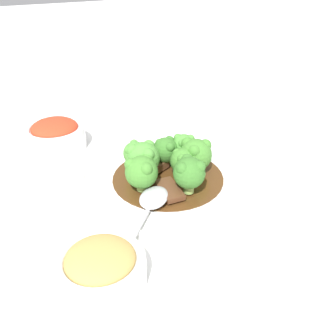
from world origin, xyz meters
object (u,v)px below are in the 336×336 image
main_plate (168,180)px  broccoli_floret_4 (141,171)px  sauce_dish (269,149)px  broccoli_floret_2 (189,172)px  broccoli_floret_7 (165,150)px  broccoli_floret_0 (184,145)px  broccoli_floret_5 (135,153)px  broccoli_floret_1 (144,157)px  side_bowl_appetizer (101,267)px  beef_strip_0 (169,190)px  serving_spoon (151,203)px  broccoli_floret_6 (183,161)px  side_bowl_kimchi (55,135)px  beef_strip_1 (153,165)px  beef_strip_2 (170,153)px  broccoli_floret_3 (195,153)px

main_plate → broccoli_floret_4: 0.07m
sauce_dish → broccoli_floret_2: bearing=-156.0°
broccoli_floret_7 → broccoli_floret_0: bearing=-0.3°
broccoli_floret_2 → broccoli_floret_5: broccoli_floret_2 is taller
broccoli_floret_1 → side_bowl_appetizer: bearing=-121.5°
beef_strip_0 → serving_spoon: bearing=-146.3°
broccoli_floret_0 → broccoli_floret_6: bearing=-113.4°
broccoli_floret_2 → broccoli_floret_6: 0.05m
broccoli_floret_0 → sauce_dish: size_ratio=0.75×
main_plate → side_bowl_kimchi: size_ratio=2.62×
main_plate → side_bowl_appetizer: 0.23m
broccoli_floret_5 → broccoli_floret_7: broccoli_floret_5 is taller
beef_strip_0 → broccoli_floret_5: 0.09m
broccoli_floret_6 → sauce_dish: bearing=12.9°
broccoli_floret_1 → side_bowl_appetizer: size_ratio=0.58×
broccoli_floret_6 → beef_strip_1: bearing=136.2°
beef_strip_2 → broccoli_floret_2: broccoli_floret_2 is taller
beef_strip_1 → broccoli_floret_4: 0.07m
side_bowl_kimchi → sauce_dish: 0.42m
broccoli_floret_4 → side_bowl_kimchi: bearing=115.5°
beef_strip_1 → side_bowl_appetizer: 0.24m
beef_strip_0 → broccoli_floret_7: size_ratio=1.19×
serving_spoon → side_bowl_appetizer: bearing=-133.6°
broccoli_floret_5 → sauce_dish: 0.27m
side_bowl_appetizer → serving_spoon: bearing=46.4°
beef_strip_2 → broccoli_floret_7: broccoli_floret_7 is taller
broccoli_floret_5 → sauce_dish: broccoli_floret_5 is taller
beef_strip_1 → broccoli_floret_5: 0.04m
broccoli_floret_3 → side_bowl_kimchi: 0.29m
broccoli_floret_6 → side_bowl_kimchi: (-0.18, 0.21, -0.02)m
side_bowl_appetizer → broccoli_floret_1: bearing=58.5°
beef_strip_0 → side_bowl_appetizer: (-0.14, -0.13, 0.00)m
broccoli_floret_2 → broccoli_floret_7: 0.09m
beef_strip_2 → broccoli_floret_3: bearing=-69.6°
beef_strip_0 → sauce_dish: bearing=19.2°
broccoli_floret_2 → serving_spoon: 0.08m
beef_strip_1 → broccoli_floret_4: (-0.04, -0.05, 0.03)m
beef_strip_2 → broccoli_floret_7: size_ratio=1.10×
side_bowl_appetizer → broccoli_floret_4: bearing=56.7°
main_plate → beef_strip_1: size_ratio=5.30×
main_plate → broccoli_floret_5: 0.07m
broccoli_floret_0 → side_bowl_kimchi: (-0.20, 0.17, -0.02)m
beef_strip_2 → sauce_dish: size_ratio=0.82×
main_plate → broccoli_floret_0: 0.07m
broccoli_floret_4 → broccoli_floret_5: 0.06m
broccoli_floret_6 → broccoli_floret_1: bearing=164.4°
beef_strip_2 → sauce_dish: 0.20m
side_bowl_appetizer → sauce_dish: bearing=29.4°
broccoli_floret_0 → broccoli_floret_2: (-0.03, -0.09, 0.00)m
broccoli_floret_3 → broccoli_floret_4: size_ratio=0.98×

